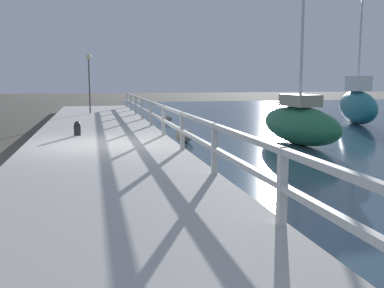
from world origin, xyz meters
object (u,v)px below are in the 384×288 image
object	(u,v)px
mooring_bollard	(77,128)
sailboat_green	(299,123)
dock_lamp	(89,68)
sailboat_teal	(357,105)

from	to	relation	value
mooring_bollard	sailboat_green	distance (m)	6.92
sailboat_green	mooring_bollard	bearing A→B (deg)	167.49
mooring_bollard	dock_lamp	xyz separation A→B (m)	(0.36, 9.41, 2.06)
mooring_bollard	sailboat_teal	size ratio (longest dim) A/B	0.07
mooring_bollard	dock_lamp	distance (m)	9.64
mooring_bollard	sailboat_teal	distance (m)	13.43
sailboat_teal	dock_lamp	bearing A→B (deg)	176.36
mooring_bollard	sailboat_teal	bearing A→B (deg)	20.81
mooring_bollard	sailboat_green	size ratio (longest dim) A/B	0.07
mooring_bollard	dock_lamp	size ratio (longest dim) A/B	0.15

